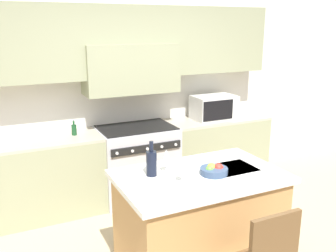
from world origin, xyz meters
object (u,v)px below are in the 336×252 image
at_px(range_stove, 137,162).
at_px(microwave, 214,107).
at_px(fruit_bowl, 214,170).
at_px(wine_bottle, 151,163).
at_px(wine_glass_near, 182,166).
at_px(oil_bottle_on_counter, 74,130).
at_px(wine_glass_far, 166,156).

relative_size(range_stove, microwave, 1.64).
xyz_separation_m(range_stove, fruit_bowl, (0.04, -1.73, 0.51)).
height_order(wine_bottle, wine_glass_near, wine_bottle).
relative_size(microwave, fruit_bowl, 2.47).
xyz_separation_m(range_stove, wine_glass_near, (-0.28, -1.76, 0.61)).
relative_size(fruit_bowl, oil_bottle_on_counter, 1.35).
bearing_deg(wine_bottle, range_stove, 73.73).
bearing_deg(wine_glass_far, wine_glass_near, -85.39).
xyz_separation_m(microwave, wine_glass_near, (-1.43, -1.78, 0.00)).
height_order(microwave, wine_bottle, wine_bottle).
xyz_separation_m(wine_glass_far, fruit_bowl, (0.34, -0.23, -0.10)).
relative_size(wine_glass_near, wine_glass_far, 1.00).
distance_m(wine_glass_near, wine_glass_far, 0.26).
bearing_deg(wine_glass_far, wine_bottle, -168.06).
xyz_separation_m(range_stove, wine_glass_far, (-0.30, -1.50, 0.61)).
relative_size(wine_bottle, wine_glass_far, 1.51).
distance_m(wine_glass_far, fruit_bowl, 0.42).
bearing_deg(oil_bottle_on_counter, microwave, -0.93).
distance_m(microwave, wine_glass_near, 2.28).
bearing_deg(wine_glass_far, microwave, 46.42).
distance_m(wine_bottle, fruit_bowl, 0.53).
height_order(wine_glass_far, oil_bottle_on_counter, wine_glass_far).
height_order(wine_glass_far, fruit_bowl, wine_glass_far).
xyz_separation_m(range_stove, wine_bottle, (-0.45, -1.53, 0.59)).
bearing_deg(range_stove, wine_glass_near, -98.92).
distance_m(microwave, fruit_bowl, 2.07).
height_order(microwave, oil_bottle_on_counter, microwave).
relative_size(wine_bottle, wine_glass_near, 1.51).
height_order(wine_glass_near, wine_glass_far, same).
height_order(microwave, wine_glass_near, microwave).
height_order(range_stove, oil_bottle_on_counter, oil_bottle_on_counter).
bearing_deg(wine_glass_near, wine_glass_far, 94.61).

